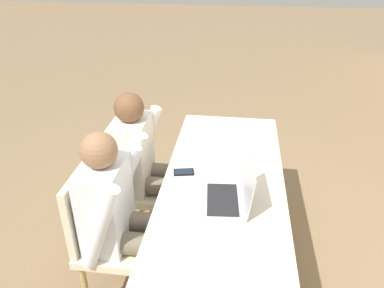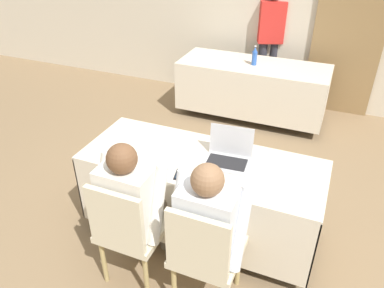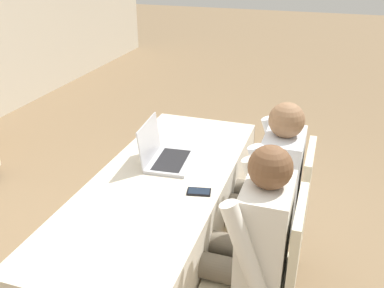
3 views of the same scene
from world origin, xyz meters
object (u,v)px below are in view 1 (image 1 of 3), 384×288
chair_near_right (106,233)px  person_checkered_shirt (144,162)px  laptop (230,195)px  person_white_shirt (120,213)px  cell_phone (184,172)px  chair_near_left (132,179)px

chair_near_right → person_checkered_shirt: (-0.57, 0.10, 0.16)m
laptop → chair_near_right: size_ratio=0.39×
laptop → person_white_shirt: size_ratio=0.31×
laptop → cell_phone: size_ratio=2.59×
laptop → cell_phone: (-0.27, -0.30, -0.04)m
laptop → cell_phone: 0.41m
chair_near_left → person_checkered_shirt: person_checkered_shirt is taller
chair_near_left → laptop: bearing=-123.9°
chair_near_right → chair_near_left: bearing=0.0°
chair_near_left → chair_near_right: bearing=-180.0°
cell_phone → chair_near_right: size_ratio=0.15×
chair_near_right → person_checkered_shirt: size_ratio=0.78×
chair_near_left → chair_near_right: (0.57, 0.00, 0.00)m
laptop → person_checkered_shirt: 0.79m
laptop → person_checkered_shirt: person_checkered_shirt is taller
cell_phone → chair_near_right: (0.35, -0.42, -0.24)m
cell_phone → person_checkered_shirt: person_checkered_shirt is taller
chair_near_right → laptop: bearing=-83.3°
person_white_shirt → chair_near_right: bearing=90.0°
chair_near_left → chair_near_right: 0.57m
chair_near_right → person_checkered_shirt: person_checkered_shirt is taller
cell_phone → person_white_shirt: person_white_shirt is taller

